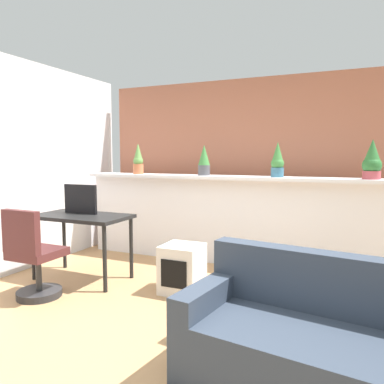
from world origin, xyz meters
TOP-DOWN VIEW (x-y plane):
  - ground_plane at (0.00, 0.00)m, footprint 12.00×12.00m
  - divider_wall at (0.00, 2.00)m, footprint 4.35×0.16m
  - plant_shelf at (0.00, 1.96)m, footprint 4.35×0.39m
  - brick_wall_behind at (0.00, 2.60)m, footprint 4.35×0.10m
  - potted_plant_0 at (-1.44, 1.92)m, footprint 0.15×0.15m
  - potted_plant_1 at (-0.45, 1.95)m, footprint 0.16×0.16m
  - potted_plant_2 at (0.52, 1.94)m, footprint 0.16×0.16m
  - potted_plant_3 at (1.55, 1.94)m, footprint 0.20×0.20m
  - desk at (-1.47, 0.74)m, footprint 1.10×0.60m
  - tv_monitor at (-1.55, 0.82)m, footprint 0.44×0.04m
  - office_chair at (-1.51, 0.06)m, footprint 0.45×0.45m
  - side_cube_shelf at (-0.23, 0.81)m, footprint 0.40×0.41m
  - couch at (1.19, -0.35)m, footprint 1.66×0.98m

SIDE VIEW (x-z plane):
  - ground_plane at x=0.00m, z-range 0.00..0.00m
  - side_cube_shelf at x=-0.23m, z-range 0.00..0.50m
  - couch at x=1.19m, z-range -0.12..0.68m
  - office_chair at x=-1.51m, z-range -0.07..0.84m
  - divider_wall at x=0.00m, z-range 0.00..1.12m
  - desk at x=-1.47m, z-range 0.29..1.04m
  - tv_monitor at x=-1.55m, z-range 0.75..1.09m
  - plant_shelf at x=0.00m, z-range 1.12..1.16m
  - brick_wall_behind at x=0.00m, z-range 0.00..2.50m
  - potted_plant_2 at x=0.52m, z-range 1.14..1.57m
  - potted_plant_0 at x=-1.44m, z-range 1.14..1.58m
  - potted_plant_3 at x=1.55m, z-range 1.14..1.58m
  - potted_plant_1 at x=-0.45m, z-range 1.16..1.57m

